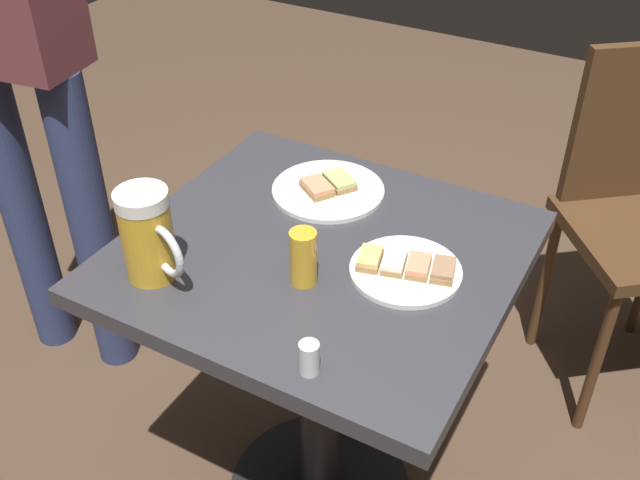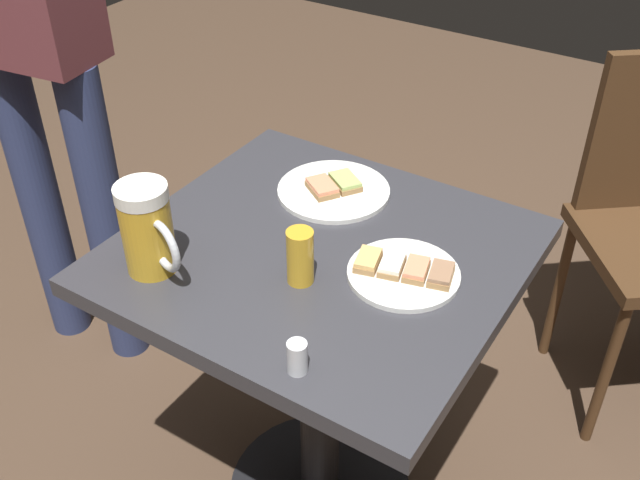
{
  "view_description": "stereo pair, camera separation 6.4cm",
  "coord_description": "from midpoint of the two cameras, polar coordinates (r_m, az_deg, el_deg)",
  "views": [
    {
      "loc": [
        0.53,
        -0.96,
        1.58
      ],
      "look_at": [
        0.0,
        0.0,
        0.76
      ],
      "focal_mm": 41.62,
      "sensor_mm": 36.0,
      "label": 1
    },
    {
      "loc": [
        0.59,
        -0.93,
        1.58
      ],
      "look_at": [
        0.0,
        0.0,
        0.76
      ],
      "focal_mm": 41.62,
      "sensor_mm": 36.0,
      "label": 2
    }
  ],
  "objects": [
    {
      "name": "plate_far",
      "position": [
        1.53,
        2.25,
        3.88
      ],
      "size": [
        0.23,
        0.23,
        0.03
      ],
      "color": "white",
      "rests_on": "cafe_table"
    },
    {
      "name": "plate_near",
      "position": [
        1.32,
        7.84,
        -2.46
      ],
      "size": [
        0.2,
        0.2,
        0.03
      ],
      "color": "white",
      "rests_on": "cafe_table"
    },
    {
      "name": "salt_shaker",
      "position": [
        1.13,
        -0.12,
        -9.04
      ],
      "size": [
        0.03,
        0.03,
        0.06
      ],
      "primitive_type": "cylinder",
      "color": "silver",
      "rests_on": "cafe_table"
    },
    {
      "name": "beer_mug",
      "position": [
        1.31,
        -11.71,
        0.75
      ],
      "size": [
        0.15,
        0.09,
        0.17
      ],
      "color": "gold",
      "rests_on": "cafe_table"
    },
    {
      "name": "cafe_table",
      "position": [
        1.49,
        1.24,
        -6.15
      ],
      "size": [
        0.71,
        0.67,
        0.74
      ],
      "color": "black",
      "rests_on": "ground_plane"
    },
    {
      "name": "beer_glass_small",
      "position": [
        1.27,
        -0.1,
        -1.32
      ],
      "size": [
        0.05,
        0.05,
        0.1
      ],
      "primitive_type": "cylinder",
      "color": "gold",
      "rests_on": "cafe_table"
    },
    {
      "name": "patron_standing",
      "position": [
        1.88,
        -20.54,
        14.87
      ],
      "size": [
        0.34,
        0.22,
        1.64
      ],
      "rotation": [
        0.0,
        0.0,
        0.14
      ],
      "color": "navy",
      "rests_on": "ground_plane"
    }
  ]
}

